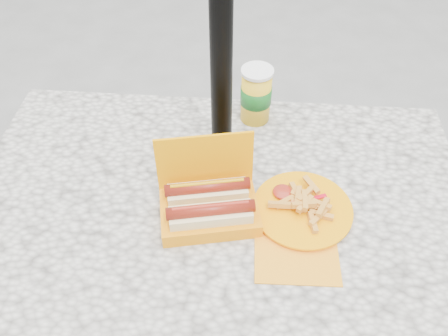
# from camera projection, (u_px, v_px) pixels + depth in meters

# --- Properties ---
(picnic_table) EXTENTS (1.20, 0.80, 0.75)m
(picnic_table) POSITION_uv_depth(u_px,v_px,m) (217.00, 231.00, 1.20)
(picnic_table) COLOR beige
(picnic_table) RESTS_ON ground
(umbrella_pole) EXTENTS (0.05, 0.05, 2.20)m
(umbrella_pole) POSITION_uv_depth(u_px,v_px,m) (221.00, 36.00, 0.98)
(umbrella_pole) COLOR black
(umbrella_pole) RESTS_ON ground
(hotdog_box) EXTENTS (0.25, 0.20, 0.18)m
(hotdog_box) POSITION_uv_depth(u_px,v_px,m) (209.00, 204.00, 1.07)
(hotdog_box) COLOR #EF9200
(hotdog_box) RESTS_ON picnic_table
(fries_plate) EXTENTS (0.23, 0.31, 0.05)m
(fries_plate) POSITION_uv_depth(u_px,v_px,m) (302.00, 211.00, 1.09)
(fries_plate) COLOR orange
(fries_plate) RESTS_ON picnic_table
(soda_cup) EXTENTS (0.09, 0.09, 0.16)m
(soda_cup) POSITION_uv_depth(u_px,v_px,m) (256.00, 95.00, 1.28)
(soda_cup) COLOR yellow
(soda_cup) RESTS_ON picnic_table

